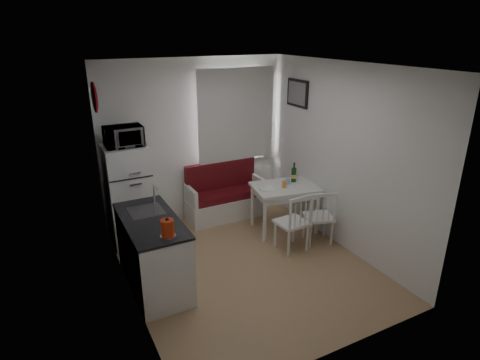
# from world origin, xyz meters

# --- Properties ---
(floor) EXTENTS (3.00, 3.50, 0.02)m
(floor) POSITION_xyz_m (0.00, 0.00, 0.00)
(floor) COLOR tan
(floor) RESTS_ON ground
(ceiling) EXTENTS (3.00, 3.50, 0.02)m
(ceiling) POSITION_xyz_m (0.00, 0.00, 2.60)
(ceiling) COLOR white
(ceiling) RESTS_ON wall_back
(wall_back) EXTENTS (3.00, 0.02, 2.60)m
(wall_back) POSITION_xyz_m (0.00, 1.75, 1.30)
(wall_back) COLOR white
(wall_back) RESTS_ON floor
(wall_front) EXTENTS (3.00, 0.02, 2.60)m
(wall_front) POSITION_xyz_m (0.00, -1.75, 1.30)
(wall_front) COLOR white
(wall_front) RESTS_ON floor
(wall_left) EXTENTS (0.02, 3.50, 2.60)m
(wall_left) POSITION_xyz_m (-1.50, 0.00, 1.30)
(wall_left) COLOR white
(wall_left) RESTS_ON floor
(wall_right) EXTENTS (0.02, 3.50, 2.60)m
(wall_right) POSITION_xyz_m (1.50, 0.00, 1.30)
(wall_right) COLOR white
(wall_right) RESTS_ON floor
(window) EXTENTS (1.22, 0.06, 1.47)m
(window) POSITION_xyz_m (0.70, 1.72, 1.62)
(window) COLOR white
(window) RESTS_ON wall_back
(curtain) EXTENTS (1.35, 0.02, 1.50)m
(curtain) POSITION_xyz_m (0.70, 1.65, 1.68)
(curtain) COLOR white
(curtain) RESTS_ON wall_back
(kitchen_counter) EXTENTS (0.62, 1.32, 1.16)m
(kitchen_counter) POSITION_xyz_m (-1.20, 0.16, 0.46)
(kitchen_counter) COLOR white
(kitchen_counter) RESTS_ON floor
(wall_sign) EXTENTS (0.03, 0.40, 0.40)m
(wall_sign) POSITION_xyz_m (-1.47, 1.45, 2.15)
(wall_sign) COLOR navy
(wall_sign) RESTS_ON wall_left
(picture_frame) EXTENTS (0.04, 0.52, 0.42)m
(picture_frame) POSITION_xyz_m (1.48, 1.10, 2.05)
(picture_frame) COLOR black
(picture_frame) RESTS_ON wall_right
(bench) EXTENTS (1.30, 0.50, 0.93)m
(bench) POSITION_xyz_m (0.40, 1.51, 0.31)
(bench) COLOR white
(bench) RESTS_ON floor
(dining_table) EXTENTS (1.08, 0.84, 0.73)m
(dining_table) POSITION_xyz_m (1.03, 0.67, 0.65)
(dining_table) COLOR white
(dining_table) RESTS_ON floor
(chair_left) EXTENTS (0.44, 0.42, 0.47)m
(chair_left) POSITION_xyz_m (0.78, 0.01, 0.54)
(chair_left) COLOR white
(chair_left) RESTS_ON floor
(chair_right) EXTENTS (0.49, 0.49, 0.45)m
(chair_right) POSITION_xyz_m (1.25, 0.01, 0.52)
(chair_right) COLOR white
(chair_right) RESTS_ON floor
(fridge) EXTENTS (0.59, 0.59, 1.48)m
(fridge) POSITION_xyz_m (-1.18, 1.40, 0.74)
(fridge) COLOR white
(fridge) RESTS_ON floor
(microwave) EXTENTS (0.51, 0.34, 0.28)m
(microwave) POSITION_xyz_m (-1.18, 1.35, 1.62)
(microwave) COLOR white
(microwave) RESTS_ON fridge
(kettle) EXTENTS (0.17, 0.17, 0.23)m
(kettle) POSITION_xyz_m (-1.15, -0.38, 1.01)
(kettle) COLOR #B72D0E
(kettle) RESTS_ON kitchen_counter
(wine_bottle) EXTENTS (0.08, 0.08, 0.31)m
(wine_bottle) POSITION_xyz_m (1.25, 0.77, 0.89)
(wine_bottle) COLOR #14401F
(wine_bottle) RESTS_ON dining_table
(drinking_glass_orange) EXTENTS (0.06, 0.06, 0.11)m
(drinking_glass_orange) POSITION_xyz_m (0.98, 0.62, 0.78)
(drinking_glass_orange) COLOR orange
(drinking_glass_orange) RESTS_ON dining_table
(drinking_glass_blue) EXTENTS (0.06, 0.06, 0.09)m
(drinking_glass_blue) POSITION_xyz_m (1.11, 0.72, 0.78)
(drinking_glass_blue) COLOR #8CB5EE
(drinking_glass_blue) RESTS_ON dining_table
(plate) EXTENTS (0.26, 0.26, 0.02)m
(plate) POSITION_xyz_m (0.73, 0.69, 0.74)
(plate) COLOR white
(plate) RESTS_ON dining_table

